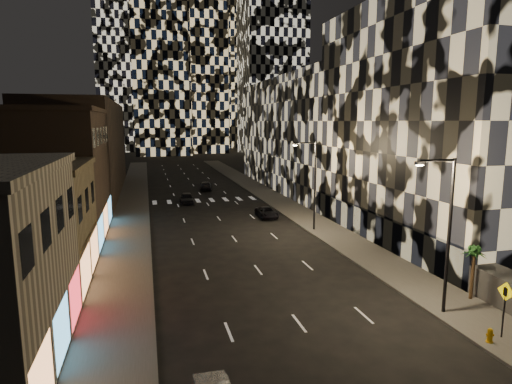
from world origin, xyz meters
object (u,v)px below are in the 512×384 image
fire_hydrant (490,336)px  ped_sign (505,300)px  streetlight_far (313,179)px  car_dark_rightlane (267,212)px  car_dark_midlane (187,198)px  car_dark_oncoming (206,186)px  palm_tree (474,255)px  streetlight_near (446,225)px

fire_hydrant → ped_sign: bearing=15.0°
streetlight_far → car_dark_rightlane: bearing=111.6°
streetlight_far → car_dark_midlane: (-11.06, 18.10, -4.61)m
car_dark_oncoming → fire_hydrant: bearing=105.6°
car_dark_rightlane → streetlight_far: bearing=-68.5°
streetlight_far → ped_sign: streetlight_far is taller
ped_sign → car_dark_midlane: bearing=104.6°
fire_hydrant → palm_tree: palm_tree is taller
streetlight_far → fire_hydrant: streetlight_far is taller
car_dark_oncoming → streetlight_near: bearing=106.0°
car_dark_oncoming → ped_sign: size_ratio=1.62×
ped_sign → palm_tree: (2.01, 4.52, 0.79)m
fire_hydrant → palm_tree: (3.00, 4.78, 2.47)m
car_dark_oncoming → palm_tree: (10.06, -48.06, 2.28)m
car_dark_oncoming → ped_sign: (8.04, -52.57, 1.49)m
streetlight_far → car_dark_oncoming: streetlight_far is taller
palm_tree → fire_hydrant: bearing=-122.1°
car_dark_midlane → palm_tree: size_ratio=1.28×
streetlight_near → fire_hydrant: bearing=-87.7°
streetlight_far → ped_sign: bearing=-87.2°
streetlight_near → palm_tree: streetlight_near is taller
streetlight_far → palm_tree: streetlight_far is taller
streetlight_near → streetlight_far: size_ratio=1.00×
fire_hydrant → ped_sign: (0.99, 0.27, 1.69)m
car_dark_oncoming → fire_hydrant: car_dark_oncoming is taller
car_dark_midlane → palm_tree: bearing=-67.5°
car_dark_midlane → fire_hydrant: car_dark_midlane is taller
streetlight_far → palm_tree: bearing=-80.5°
car_dark_rightlane → car_dark_oncoming: bearing=100.4°
car_dark_midlane → ped_sign: (12.19, -41.45, 1.44)m
streetlight_near → streetlight_far: (0.00, 20.00, 0.00)m
streetlight_far → car_dark_oncoming: size_ratio=1.88×
car_dark_oncoming → palm_tree: bearing=109.8°
streetlight_near → car_dark_oncoming: bearing=98.0°
car_dark_midlane → palm_tree: (14.21, -36.93, 2.23)m
car_dark_rightlane → ped_sign: (3.94, -30.43, 1.58)m
car_dark_midlane → car_dark_oncoming: 11.87m
palm_tree → ped_sign: bearing=-114.0°
streetlight_near → car_dark_rightlane: 27.63m
streetlight_far → car_dark_rightlane: streetlight_far is taller
streetlight_near → car_dark_oncoming: (-6.91, 49.22, -4.66)m
car_dark_midlane → ped_sign: size_ratio=1.48×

